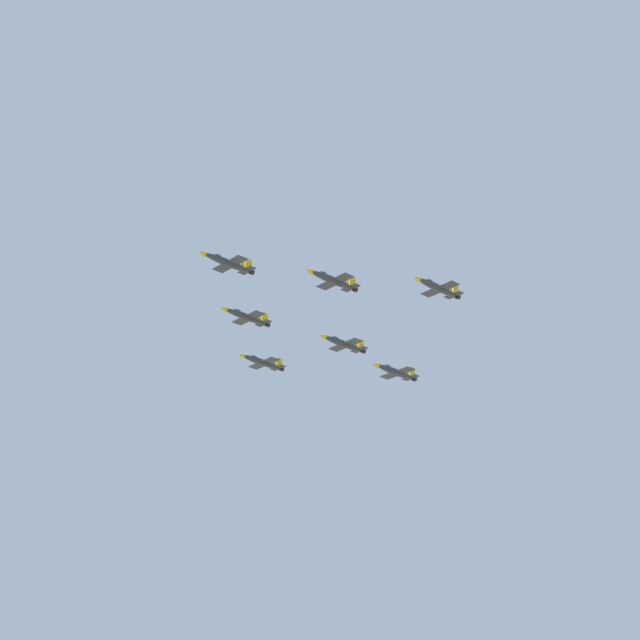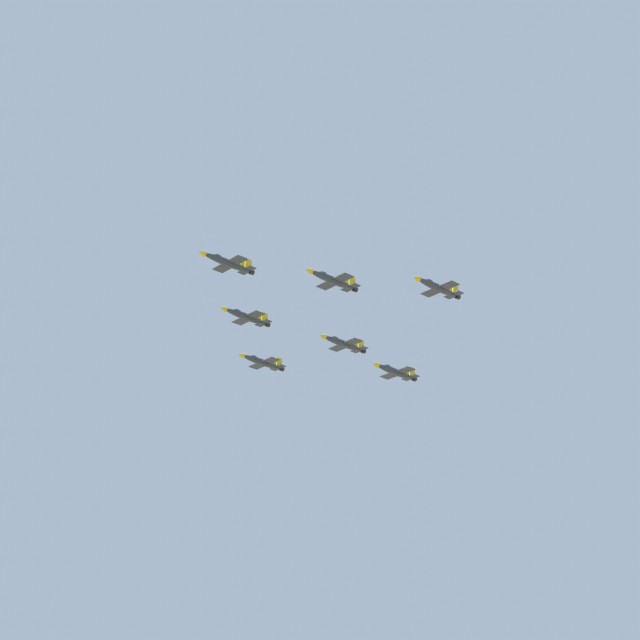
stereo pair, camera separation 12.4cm
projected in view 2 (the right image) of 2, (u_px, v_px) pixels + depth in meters
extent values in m
ellipsoid|color=#2D3338|center=(228.00, 263.00, 246.30)|extent=(12.61, 5.50, 1.64)
cone|color=gold|center=(201.00, 253.00, 241.94)|extent=(1.99, 1.83, 1.39)
ellipsoid|color=#334751|center=(218.00, 256.00, 244.83)|extent=(2.46, 1.84, 0.95)
cube|color=#2D3338|center=(230.00, 264.00, 246.66)|extent=(5.58, 9.55, 0.16)
cube|color=gold|center=(242.00, 258.00, 243.92)|extent=(2.69, 1.42, 0.20)
cube|color=gold|center=(218.00, 270.00, 249.43)|extent=(2.69, 1.42, 0.20)
cube|color=#2D3338|center=(247.00, 270.00, 249.59)|extent=(3.25, 4.77, 0.16)
cube|color=gold|center=(248.00, 264.00, 249.37)|extent=(1.80, 0.77, 2.36)
cube|color=gold|center=(244.00, 266.00, 250.47)|extent=(1.80, 0.77, 2.36)
cylinder|color=black|center=(252.00, 272.00, 250.44)|extent=(1.22, 1.37, 1.15)
ellipsoid|color=#2D3338|center=(333.00, 280.00, 245.64)|extent=(12.69, 5.49, 1.65)
cone|color=gold|center=(308.00, 270.00, 241.23)|extent=(2.00, 1.84, 1.40)
ellipsoid|color=#334751|center=(323.00, 274.00, 244.15)|extent=(2.47, 1.85, 0.96)
cube|color=#2D3338|center=(335.00, 282.00, 246.00)|extent=(5.58, 9.60, 0.16)
cube|color=gold|center=(348.00, 275.00, 243.25)|extent=(2.70, 1.42, 0.20)
cube|color=gold|center=(322.00, 287.00, 248.78)|extent=(2.70, 1.42, 0.20)
cube|color=#2D3338|center=(350.00, 288.00, 248.96)|extent=(3.26, 4.80, 0.16)
cube|color=gold|center=(352.00, 281.00, 248.74)|extent=(1.81, 0.77, 2.38)
cube|color=gold|center=(347.00, 284.00, 249.84)|extent=(1.81, 0.77, 2.38)
cylinder|color=black|center=(355.00, 289.00, 249.82)|extent=(1.22, 1.38, 1.15)
ellipsoid|color=#2D3338|center=(246.00, 317.00, 266.00)|extent=(12.49, 5.28, 1.62)
cone|color=gold|center=(223.00, 308.00, 261.63)|extent=(1.95, 1.79, 1.37)
ellipsoid|color=#334751|center=(237.00, 311.00, 264.52)|extent=(2.42, 1.80, 0.94)
cube|color=#2D3338|center=(248.00, 318.00, 266.36)|extent=(5.42, 9.43, 0.16)
cube|color=gold|center=(259.00, 313.00, 263.68)|extent=(2.66, 1.37, 0.19)
cube|color=gold|center=(237.00, 323.00, 269.07)|extent=(2.66, 1.37, 0.19)
cube|color=#2D3338|center=(263.00, 323.00, 269.30)|extent=(3.17, 4.71, 0.16)
cube|color=gold|center=(265.00, 317.00, 269.08)|extent=(1.78, 0.74, 2.34)
cube|color=gold|center=(260.00, 319.00, 270.16)|extent=(1.78, 0.74, 2.34)
cylinder|color=black|center=(268.00, 325.00, 270.15)|extent=(1.19, 1.35, 1.13)
ellipsoid|color=#2D3338|center=(438.00, 288.00, 245.96)|extent=(12.49, 5.23, 1.62)
cone|color=gold|center=(416.00, 278.00, 241.57)|extent=(1.95, 1.79, 1.37)
ellipsoid|color=#334751|center=(429.00, 281.00, 244.48)|extent=(2.42, 1.79, 0.94)
cube|color=#2D3338|center=(440.00, 289.00, 246.32)|extent=(5.38, 9.43, 0.16)
cube|color=gold|center=(454.00, 283.00, 243.66)|extent=(2.66, 1.36, 0.19)
cube|color=gold|center=(426.00, 295.00, 249.02)|extent=(2.66, 1.36, 0.19)
cube|color=#2D3338|center=(454.00, 295.00, 249.27)|extent=(3.15, 4.70, 0.16)
cube|color=gold|center=(455.00, 289.00, 249.06)|extent=(1.78, 0.73, 2.33)
cube|color=gold|center=(450.00, 291.00, 250.13)|extent=(1.78, 0.73, 2.33)
cylinder|color=black|center=(458.00, 297.00, 250.13)|extent=(1.19, 1.34, 1.13)
ellipsoid|color=#2D3338|center=(262.00, 362.00, 285.82)|extent=(12.54, 5.22, 1.62)
cone|color=gold|center=(241.00, 355.00, 281.40)|extent=(1.95, 1.79, 1.38)
ellipsoid|color=#334751|center=(254.00, 357.00, 284.33)|extent=(2.42, 1.79, 0.95)
cube|color=#2D3338|center=(264.00, 363.00, 286.18)|extent=(5.38, 9.46, 0.16)
cube|color=gold|center=(275.00, 359.00, 283.52)|extent=(2.67, 1.36, 0.19)
cube|color=gold|center=(254.00, 367.00, 288.89)|extent=(2.67, 1.36, 0.19)
cube|color=#2D3338|center=(278.00, 368.00, 289.15)|extent=(3.15, 4.72, 0.16)
cube|color=gold|center=(279.00, 362.00, 288.94)|extent=(1.79, 0.73, 2.34)
cube|color=gold|center=(275.00, 364.00, 290.01)|extent=(1.79, 0.73, 2.34)
cylinder|color=black|center=(282.00, 369.00, 290.02)|extent=(1.19, 1.35, 1.14)
ellipsoid|color=#2D3338|center=(343.00, 344.00, 264.22)|extent=(12.22, 5.25, 1.58)
cone|color=gold|center=(322.00, 336.00, 259.97)|extent=(1.92, 1.76, 1.35)
ellipsoid|color=#334751|center=(335.00, 338.00, 262.79)|extent=(2.37, 1.77, 0.92)
cube|color=#2D3338|center=(345.00, 345.00, 264.57)|extent=(5.36, 9.24, 0.16)
cube|color=gold|center=(357.00, 340.00, 261.93)|extent=(2.60, 1.36, 0.19)
cube|color=gold|center=(334.00, 349.00, 267.24)|extent=(2.60, 1.36, 0.19)
cube|color=#2D3338|center=(359.00, 350.00, 267.43)|extent=(3.13, 4.61, 0.16)
cube|color=gold|center=(361.00, 344.00, 267.21)|extent=(1.74, 0.74, 2.29)
cube|color=gold|center=(356.00, 346.00, 268.27)|extent=(1.74, 0.74, 2.29)
cylinder|color=black|center=(363.00, 351.00, 268.26)|extent=(1.18, 1.32, 1.11)
ellipsoid|color=#2D3338|center=(395.00, 372.00, 274.07)|extent=(12.78, 5.24, 1.65)
cone|color=gold|center=(375.00, 364.00, 269.54)|extent=(1.98, 1.82, 1.40)
ellipsoid|color=#334751|center=(387.00, 367.00, 272.53)|extent=(2.46, 1.81, 0.96)
cube|color=#2D3338|center=(397.00, 373.00, 274.43)|extent=(5.43, 9.63, 0.17)
cube|color=gold|center=(410.00, 368.00, 271.74)|extent=(2.72, 1.37, 0.20)
cube|color=gold|center=(385.00, 377.00, 277.17)|extent=(2.72, 1.37, 0.20)
cube|color=#2D3338|center=(410.00, 378.00, 277.48)|extent=(3.19, 4.80, 0.17)
cube|color=gold|center=(412.00, 372.00, 277.26)|extent=(1.82, 0.73, 2.39)
cube|color=gold|center=(407.00, 374.00, 278.35)|extent=(1.82, 0.73, 2.39)
cylinder|color=black|center=(414.00, 379.00, 278.36)|extent=(1.21, 1.37, 1.16)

